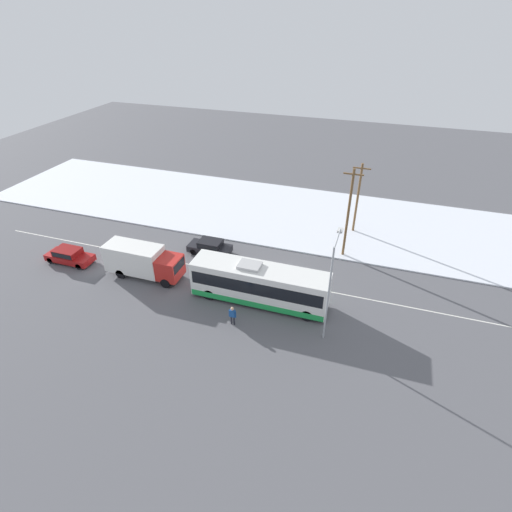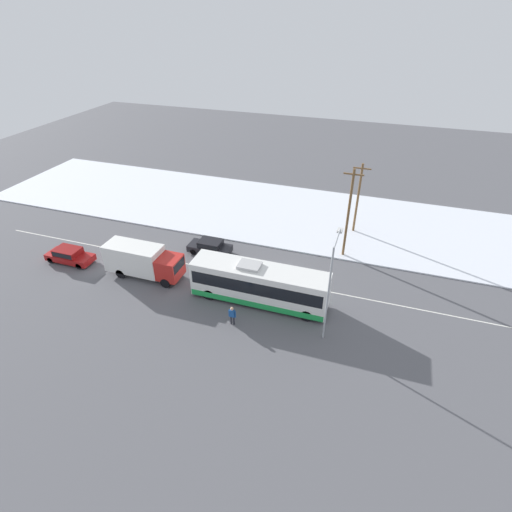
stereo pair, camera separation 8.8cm
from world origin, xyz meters
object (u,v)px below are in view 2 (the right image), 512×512
object	(u,v)px
box_truck	(142,260)
streetlamp	(331,279)
utility_pole_snowlot	(358,197)
sedan_car	(210,246)
city_bus	(259,284)
pedestrian_at_stop	(232,314)
parked_car_near_truck	(69,255)
utility_pole_roadside	(348,213)

from	to	relation	value
box_truck	streetlamp	size ratio (longest dim) A/B	0.90
streetlamp	utility_pole_snowlot	size ratio (longest dim) A/B	1.03
sedan_car	city_bus	bearing A→B (deg)	141.17
box_truck	pedestrian_at_stop	distance (m)	10.67
parked_car_near_truck	sedan_car	bearing A→B (deg)	25.30
utility_pole_snowlot	parked_car_near_truck	bearing A→B (deg)	-149.48
city_bus	pedestrian_at_stop	world-z (taller)	city_bus
city_bus	utility_pole_snowlot	xyz separation A→B (m)	(5.96, 14.65, 2.30)
sedan_car	pedestrian_at_stop	distance (m)	10.76
box_truck	utility_pole_roadside	xyz separation A→B (m)	(16.72, 9.19, 3.00)
city_bus	parked_car_near_truck	distance (m)	19.12
city_bus	sedan_car	distance (m)	9.00
pedestrian_at_stop	utility_pole_roadside	distance (m)	14.85
sedan_car	utility_pole_roadside	xyz separation A→B (m)	(12.58, 3.76, 3.87)
utility_pole_roadside	city_bus	bearing A→B (deg)	-120.87
parked_car_near_truck	utility_pole_snowlot	world-z (taller)	utility_pole_snowlot
city_bus	utility_pole_snowlot	world-z (taller)	utility_pole_snowlot
box_truck	utility_pole_snowlot	xyz separation A→B (m)	(17.08, 14.47, 2.36)
utility_pole_roadside	streetlamp	bearing A→B (deg)	-88.69
city_bus	utility_pole_roadside	world-z (taller)	utility_pole_roadside
sedan_car	parked_car_near_truck	xyz separation A→B (m)	(-12.13, -5.73, 0.01)
city_bus	box_truck	bearing A→B (deg)	179.05
streetlamp	city_bus	bearing A→B (deg)	161.12
box_truck	utility_pole_snowlot	world-z (taller)	utility_pole_snowlot
box_truck	city_bus	bearing A→B (deg)	-0.95
parked_car_near_truck	pedestrian_at_stop	xyz separation A→B (m)	(18.02, -3.26, 0.24)
box_truck	sedan_car	bearing A→B (deg)	52.64
utility_pole_roadside	box_truck	bearing A→B (deg)	-151.21
parked_car_near_truck	utility_pole_roadside	xyz separation A→B (m)	(24.70, 9.49, 3.87)
box_truck	pedestrian_at_stop	size ratio (longest dim) A/B	4.25
city_bus	sedan_car	bearing A→B (deg)	141.17
box_truck	sedan_car	size ratio (longest dim) A/B	1.67
parked_car_near_truck	streetlamp	size ratio (longest dim) A/B	0.58
parked_car_near_truck	streetlamp	world-z (taller)	streetlamp
utility_pole_snowlot	city_bus	bearing A→B (deg)	-112.15
city_bus	utility_pole_roadside	size ratio (longest dim) A/B	1.27
city_bus	streetlamp	xyz separation A→B (m)	(5.86, -2.01, 3.30)
sedan_car	utility_pole_snowlot	world-z (taller)	utility_pole_snowlot
parked_car_near_truck	utility_pole_snowlot	xyz separation A→B (m)	(25.06, 14.77, 3.23)
sedan_car	parked_car_near_truck	distance (m)	13.41
box_truck	parked_car_near_truck	world-z (taller)	box_truck
city_bus	sedan_car	xyz separation A→B (m)	(-6.97, 5.61, -0.94)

